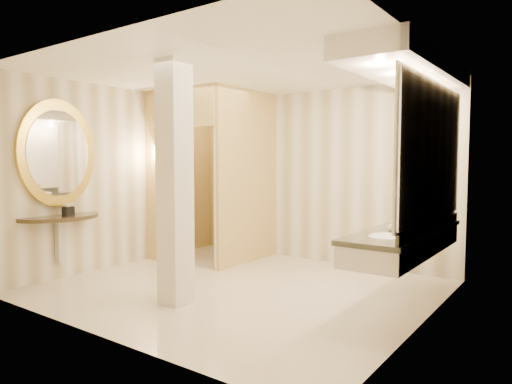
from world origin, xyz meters
The scene contains 16 objects.
floor centered at (0.00, 0.00, 0.00)m, with size 4.50×4.50×0.00m, color silver.
ceiling centered at (0.00, 0.00, 2.70)m, with size 4.50×4.50×0.00m, color white.
wall_back centered at (0.00, 2.00, 1.35)m, with size 4.50×0.02×2.70m, color white.
wall_front centered at (0.00, -2.00, 1.35)m, with size 4.50×0.02×2.70m, color white.
wall_left centered at (-2.25, 0.00, 1.35)m, with size 0.02×4.00×2.70m, color white.
wall_right centered at (2.25, 0.00, 1.35)m, with size 0.02×4.00×2.70m, color white.
toilet_closet centered at (-1.12, 0.97, 1.39)m, with size 1.50×1.55×2.70m.
wall_sconce centered at (-1.93, 0.43, 1.73)m, with size 0.14×0.14×0.42m.
vanity centered at (1.98, 0.40, 1.63)m, with size 0.75×2.37×2.09m.
console_shelf centered at (-2.21, -1.09, 1.35)m, with size 1.10×1.10×2.00m.
pillar centered at (-0.19, -0.90, 1.35)m, with size 0.30×0.30×2.70m, color beige.
tissue_box centered at (-2.04, -1.05, 0.94)m, with size 0.12×0.12×0.12m, color black.
toilet centered at (-1.20, 1.75, 0.38)m, with size 0.42×0.74×0.75m, color white.
soap_bottle_a centered at (1.87, 0.71, 0.95)m, with size 0.07×0.07×0.15m, color beige.
soap_bottle_b centered at (1.91, 0.12, 0.93)m, with size 0.09×0.09×0.11m, color silver.
soap_bottle_c centered at (1.89, 0.63, 0.99)m, with size 0.09×0.09×0.23m, color #C6B28C.
Camera 1 is at (3.49, -4.46, 1.61)m, focal length 32.00 mm.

